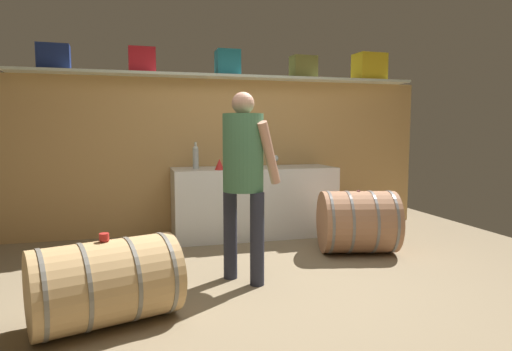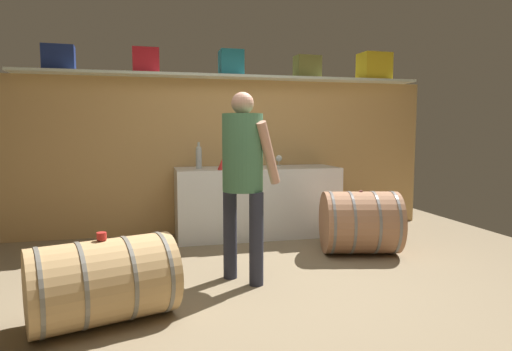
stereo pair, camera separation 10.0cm
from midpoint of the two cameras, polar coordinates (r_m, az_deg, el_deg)
ground_plane at (r=4.19m, az=0.08°, el=-12.52°), size 6.63×7.95×0.02m
back_wall_panel at (r=5.72m, az=-4.63°, el=2.52°), size 5.43×0.10×1.95m
high_shelf_board at (r=5.60m, az=-4.42°, el=12.62°), size 4.99×0.40×0.03m
toolcase_navy at (r=5.60m, az=-25.25°, el=13.72°), size 0.36×0.22×0.28m
toolcase_red at (r=5.53m, az=-15.10°, el=14.22°), size 0.31×0.26×0.29m
toolcase_teal at (r=5.63m, az=-4.23°, el=14.35°), size 0.29×0.27×0.31m
toolcase_olive at (r=5.90m, az=5.66°, el=13.81°), size 0.33×0.23×0.28m
toolcase_yellow at (r=6.30m, az=14.03°, el=13.48°), size 0.41×0.32×0.35m
work_cabinet at (r=5.47m, az=-0.77°, el=-3.42°), size 2.00×0.66×0.85m
wine_bottle_clear at (r=5.30m, az=-8.37°, el=2.46°), size 0.07×0.07×0.32m
wine_glass at (r=5.66m, az=2.02°, el=2.21°), size 0.08×0.08×0.14m
red_funnel at (r=5.11m, az=-5.32°, el=1.45°), size 0.11×0.11×0.13m
wine_barrel_near at (r=3.22m, az=-19.82°, el=-12.97°), size 1.07×0.83×0.59m
wine_barrel_far at (r=4.85m, az=12.50°, el=-5.88°), size 0.91×0.82×0.68m
tasting_cup at (r=3.14m, az=-19.98°, el=-7.51°), size 0.06×0.06×0.05m
winemaker_pouring at (r=3.74m, az=-2.38°, el=1.12°), size 0.51×0.52×1.63m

